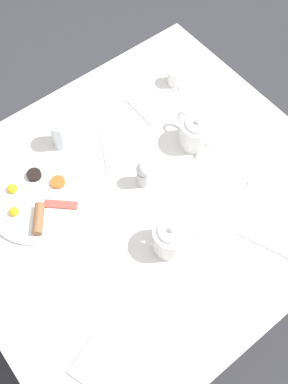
# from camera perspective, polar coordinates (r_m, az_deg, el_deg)

# --- Properties ---
(ground_plane) EXTENTS (8.00, 8.00, 0.00)m
(ground_plane) POSITION_cam_1_polar(r_m,az_deg,el_deg) (2.06, 0.00, -9.89)
(ground_plane) COLOR #333338
(table) EXTENTS (1.07, 1.18, 0.71)m
(table) POSITION_cam_1_polar(r_m,az_deg,el_deg) (1.46, 0.00, -1.49)
(table) COLOR silver
(table) RESTS_ON ground_plane
(breakfast_plate) EXTENTS (0.31, 0.31, 0.04)m
(breakfast_plate) POSITION_cam_1_polar(r_m,az_deg,el_deg) (1.43, -13.50, -0.91)
(breakfast_plate) COLOR white
(breakfast_plate) RESTS_ON table
(teapot_near) EXTENTS (0.19, 0.11, 0.12)m
(teapot_near) POSITION_cam_1_polar(r_m,az_deg,el_deg) (1.49, 6.60, 7.53)
(teapot_near) COLOR white
(teapot_near) RESTS_ON table
(teapot_far) EXTENTS (0.11, 0.18, 0.12)m
(teapot_far) POSITION_cam_1_polar(r_m,az_deg,el_deg) (1.30, 3.48, -5.81)
(teapot_far) COLOR white
(teapot_far) RESTS_ON table
(water_glass_tall) EXTENTS (0.06, 0.06, 0.10)m
(water_glass_tall) POSITION_cam_1_polar(r_m,az_deg,el_deg) (1.50, -10.46, 7.35)
(water_glass_tall) COLOR white
(water_glass_tall) RESTS_ON table
(creamer_jug) EXTENTS (0.08, 0.06, 0.06)m
(creamer_jug) POSITION_cam_1_polar(r_m,az_deg,el_deg) (1.67, 4.00, 14.39)
(creamer_jug) COLOR white
(creamer_jug) RESTS_ON table
(pepper_grinder) EXTENTS (0.05, 0.05, 0.10)m
(pepper_grinder) POSITION_cam_1_polar(r_m,az_deg,el_deg) (1.39, -0.02, 2.37)
(pepper_grinder) COLOR #BCBCC1
(pepper_grinder) RESTS_ON table
(napkin_folded) EXTENTS (0.18, 0.16, 0.01)m
(napkin_folded) POSITION_cam_1_polar(r_m,az_deg,el_deg) (1.25, -4.97, -21.52)
(napkin_folded) COLOR white
(napkin_folded) RESTS_ON table
(fork_by_plate) EXTENTS (0.08, 0.15, 0.00)m
(fork_by_plate) POSITION_cam_1_polar(r_m,az_deg,el_deg) (1.50, 15.87, 1.63)
(fork_by_plate) COLOR silver
(fork_by_plate) RESTS_ON table
(knife_by_plate) EXTENTS (0.21, 0.10, 0.00)m
(knife_by_plate) POSITION_cam_1_polar(r_m,az_deg,el_deg) (1.39, 16.03, -6.97)
(knife_by_plate) COLOR silver
(knife_by_plate) RESTS_ON table
(spoon_for_tea) EXTENTS (0.15, 0.01, 0.00)m
(spoon_for_tea) POSITION_cam_1_polar(r_m,az_deg,el_deg) (1.60, -0.69, 10.26)
(spoon_for_tea) COLOR silver
(spoon_for_tea) RESTS_ON table
(fork_spare) EXTENTS (0.17, 0.10, 0.00)m
(fork_spare) POSITION_cam_1_polar(r_m,az_deg,el_deg) (1.50, -4.88, 5.13)
(fork_spare) COLOR silver
(fork_spare) RESTS_ON table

